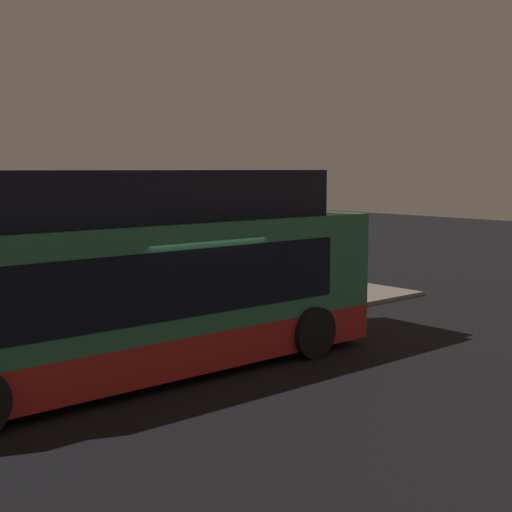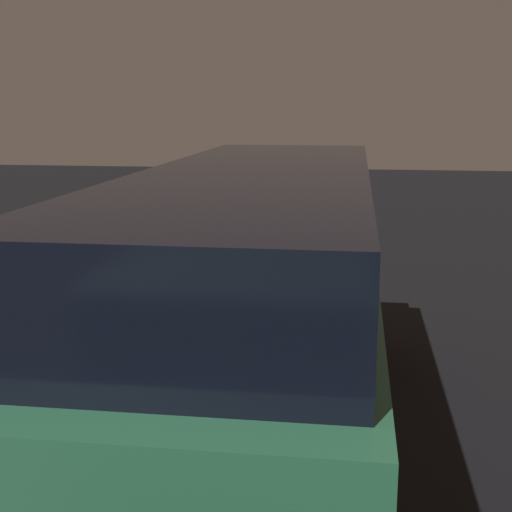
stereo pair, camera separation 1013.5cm
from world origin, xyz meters
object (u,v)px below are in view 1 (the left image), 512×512
at_px(bus_lead, 120,287).
at_px(passenger_with_bags, 210,279).
at_px(passenger_waiting, 74,290).
at_px(suitcase, 65,317).
at_px(passenger_boarding, 173,283).

height_order(bus_lead, passenger_with_bags, bus_lead).
distance_m(bus_lead, passenger_with_bags, 5.54).
relative_size(bus_lead, passenger_waiting, 6.49).
bearing_deg(passenger_waiting, suitcase, -25.39).
xyz_separation_m(passenger_with_bags, suitcase, (-3.81, 0.34, -0.51)).
bearing_deg(passenger_waiting, passenger_boarding, 89.23).
bearing_deg(suitcase, bus_lead, -100.34).
distance_m(passenger_with_bags, suitcase, 3.86).
relative_size(bus_lead, passenger_boarding, 6.21).
bearing_deg(passenger_with_bags, suitcase, -130.08).
distance_m(passenger_waiting, passenger_with_bags, 3.45).
xyz_separation_m(bus_lead, passenger_waiting, (1.10, 3.98, -0.69)).
relative_size(passenger_boarding, suitcase, 1.82).
distance_m(passenger_boarding, passenger_waiting, 2.32).
distance_m(passenger_boarding, passenger_with_bags, 1.20).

